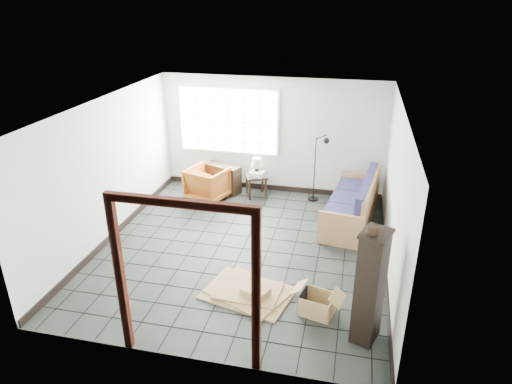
% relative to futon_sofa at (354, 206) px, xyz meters
% --- Properties ---
extents(ground, '(5.50, 5.50, 0.00)m').
position_rel_futon_sofa_xyz_m(ground, '(-1.90, -1.49, -0.35)').
color(ground, black).
rests_on(ground, ground).
extents(room_shell, '(5.02, 5.52, 2.61)m').
position_rel_futon_sofa_xyz_m(room_shell, '(-1.90, -1.46, 1.33)').
color(room_shell, beige).
rests_on(room_shell, ground).
extents(window_panel, '(2.32, 0.08, 1.52)m').
position_rel_futon_sofa_xyz_m(window_panel, '(-2.90, 1.21, 1.25)').
color(window_panel, silver).
rests_on(window_panel, ground).
extents(doorway_trim, '(1.80, 0.08, 2.20)m').
position_rel_futon_sofa_xyz_m(doorway_trim, '(-1.90, -4.19, 1.03)').
color(doorway_trim, '#3B140D').
rests_on(doorway_trim, ground).
extents(futon_sofa, '(1.12, 2.26, 0.96)m').
position_rel_futon_sofa_xyz_m(futon_sofa, '(0.00, 0.00, 0.00)').
color(futon_sofa, '#A5784A').
rests_on(futon_sofa, ground).
extents(armchair, '(0.98, 0.95, 0.81)m').
position_rel_futon_sofa_xyz_m(armchair, '(-3.18, 0.43, 0.06)').
color(armchair, brown).
rests_on(armchair, ground).
extents(side_table, '(0.60, 0.60, 0.50)m').
position_rel_futon_sofa_xyz_m(side_table, '(-2.18, 0.84, 0.06)').
color(side_table, black).
rests_on(side_table, ground).
extents(table_lamp, '(0.34, 0.34, 0.40)m').
position_rel_futon_sofa_xyz_m(table_lamp, '(-2.17, 0.84, 0.43)').
color(table_lamp, black).
rests_on(table_lamp, side_table).
extents(projector, '(0.34, 0.29, 0.11)m').
position_rel_futon_sofa_xyz_m(projector, '(-2.15, 0.78, 0.21)').
color(projector, silver).
rests_on(projector, side_table).
extents(floor_lamp, '(0.40, 0.27, 1.53)m').
position_rel_futon_sofa_xyz_m(floor_lamp, '(-0.79, 0.87, 0.47)').
color(floor_lamp, black).
rests_on(floor_lamp, ground).
extents(console_shelf, '(0.89, 0.60, 0.65)m').
position_rel_futon_sofa_xyz_m(console_shelf, '(-2.97, 0.91, -0.02)').
color(console_shelf, black).
rests_on(console_shelf, ground).
extents(tall_shelf, '(0.46, 0.52, 1.60)m').
position_rel_futon_sofa_xyz_m(tall_shelf, '(0.25, -3.36, 0.47)').
color(tall_shelf, black).
rests_on(tall_shelf, ground).
extents(pot, '(0.19, 0.19, 0.11)m').
position_rel_futon_sofa_xyz_m(pot, '(0.19, -3.41, 1.30)').
color(pot, black).
rests_on(pot, tall_shelf).
extents(open_box, '(0.81, 0.53, 0.42)m').
position_rel_futon_sofa_xyz_m(open_box, '(-0.42, -2.99, -0.19)').
color(open_box, '#977749').
rests_on(open_box, ground).
extents(cardboard_pile, '(1.48, 1.24, 0.19)m').
position_rel_futon_sofa_xyz_m(cardboard_pile, '(-1.48, -2.78, -0.30)').
color(cardboard_pile, '#977749').
rests_on(cardboard_pile, ground).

